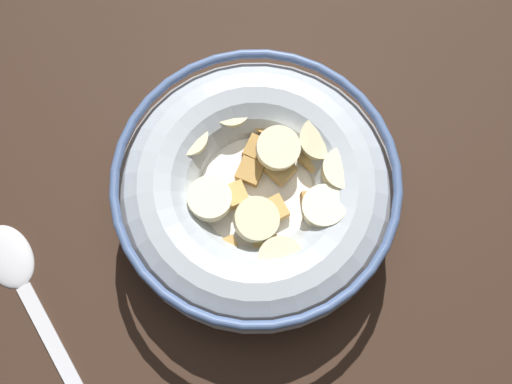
# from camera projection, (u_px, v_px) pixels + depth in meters

# --- Properties ---
(ground_plane) EXTENTS (1.03, 1.03, 0.02)m
(ground_plane) POSITION_uv_depth(u_px,v_px,m) (256.00, 208.00, 0.50)
(ground_plane) COLOR #332116
(cereal_bowl) EXTENTS (0.18, 0.18, 0.06)m
(cereal_bowl) POSITION_uv_depth(u_px,v_px,m) (256.00, 192.00, 0.46)
(cereal_bowl) COLOR #B2BCC6
(cereal_bowl) RESTS_ON ground_plane
(spoon) EXTENTS (0.05, 0.14, 0.01)m
(spoon) POSITION_uv_depth(u_px,v_px,m) (16.00, 275.00, 0.47)
(spoon) COLOR silver
(spoon) RESTS_ON ground_plane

